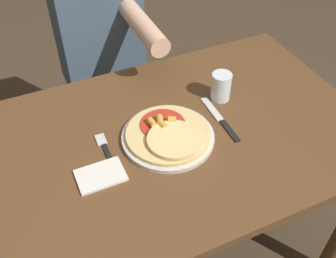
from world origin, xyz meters
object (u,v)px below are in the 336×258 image
object	(u,v)px
pizza	(169,134)
fork	(106,151)
plate	(168,137)
person_diner	(101,44)
dining_table	(172,160)
drinking_glass	(221,86)
knife	(221,119)

from	to	relation	value
pizza	fork	bearing A→B (deg)	170.69
plate	person_diner	world-z (taller)	person_diner
dining_table	person_diner	size ratio (longest dim) A/B	1.01
drinking_glass	plate	bearing A→B (deg)	-156.24
pizza	drinking_glass	distance (m)	0.26
fork	knife	size ratio (longest dim) A/B	0.80
fork	knife	bearing A→B (deg)	-2.74
pizza	drinking_glass	size ratio (longest dim) A/B	2.65
pizza	person_diner	world-z (taller)	person_diner
pizza	person_diner	bearing A→B (deg)	90.91
fork	dining_table	bearing A→B (deg)	-4.17
dining_table	plate	distance (m)	0.12
knife	dining_table	bearing A→B (deg)	179.00
dining_table	plate	xyz separation A→B (m)	(-0.02, -0.01, 0.12)
dining_table	knife	distance (m)	0.20
person_diner	knife	bearing A→B (deg)	-72.96
knife	person_diner	bearing A→B (deg)	107.04
dining_table	plate	bearing A→B (deg)	-150.04
knife	drinking_glass	world-z (taller)	drinking_glass
dining_table	knife	bearing A→B (deg)	-1.00
plate	knife	xyz separation A→B (m)	(0.18, 0.01, -0.00)
pizza	knife	size ratio (longest dim) A/B	1.13
fork	drinking_glass	size ratio (longest dim) A/B	1.87
plate	pizza	size ratio (longest dim) A/B	1.10
fork	drinking_glass	distance (m)	0.43
dining_table	person_diner	xyz separation A→B (m)	(-0.03, 0.63, 0.08)
dining_table	pizza	xyz separation A→B (m)	(-0.02, -0.02, 0.14)
dining_table	knife	world-z (taller)	knife
person_diner	dining_table	bearing A→B (deg)	-87.45
pizza	fork	distance (m)	0.19
drinking_glass	person_diner	world-z (taller)	person_diner
pizza	fork	size ratio (longest dim) A/B	1.42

